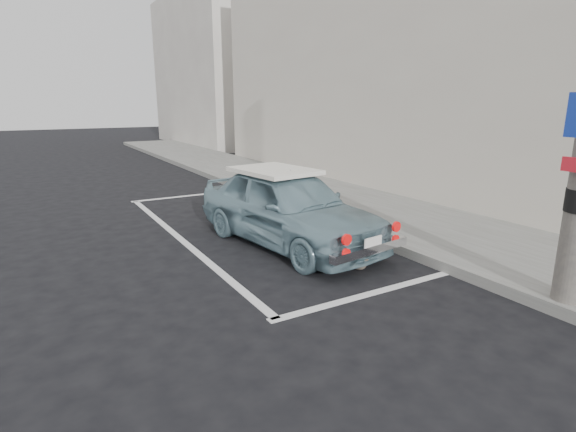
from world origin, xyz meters
name	(u,v)px	position (x,y,z in m)	size (l,w,h in m)	color
ground	(319,287)	(0.00, 0.00, 0.00)	(80.00, 80.00, 0.00)	black
sidewalk	(394,217)	(3.20, 2.00, 0.07)	(2.80, 40.00, 0.15)	slate
shop_building	(438,55)	(6.33, 4.00, 3.49)	(3.50, 18.00, 7.00)	beige
building_far	(211,70)	(6.35, 20.00, 4.00)	(3.50, 10.00, 8.00)	#BAB0A8
pline_rear	(374,293)	(0.50, -0.50, 0.00)	(3.00, 0.12, 0.01)	silver
pline_front	(192,195)	(0.50, 6.50, 0.00)	(3.00, 0.12, 0.01)	silver
pline_side	(180,238)	(-0.90, 3.00, 0.00)	(0.12, 7.00, 0.01)	silver
retro_coupe	(288,207)	(0.59, 1.79, 0.64)	(1.99, 3.91, 1.27)	#7496A2
cat	(358,262)	(0.85, 0.24, 0.12)	(0.21, 0.48, 0.26)	#726357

